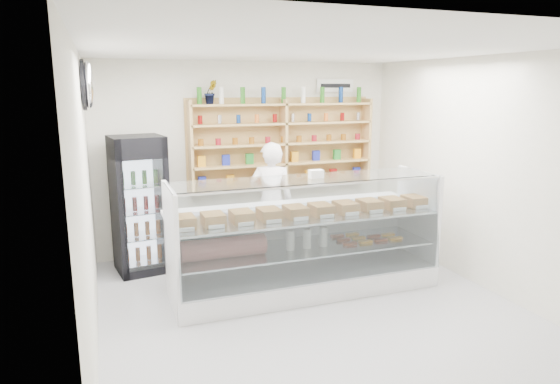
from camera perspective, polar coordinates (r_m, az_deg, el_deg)
name	(u,v)px	position (r m, az deg, el deg)	size (l,w,h in m)	color
room	(317,188)	(5.22, 4.21, 0.50)	(5.00, 5.00, 5.00)	#A9A9AE
display_counter	(304,260)	(6.10, 2.81, -7.79)	(3.20, 0.96, 1.39)	white
shop_worker	(271,202)	(7.01, -1.02, -1.14)	(0.62, 0.41, 1.69)	white
drinks_cooler	(140,204)	(6.83, -15.75, -1.38)	(0.74, 0.73, 1.82)	black
wall_shelving	(284,144)	(7.52, 0.41, 5.53)	(2.84, 0.28, 1.33)	tan
potted_plant	(211,92)	(7.17, -7.93, 11.26)	(0.18, 0.15, 0.33)	#1E6626
security_mirror	(88,85)	(5.86, -21.06, 11.33)	(0.15, 0.50, 0.50)	silver
wall_sign	(335,86)	(7.95, 6.31, 11.98)	(0.62, 0.03, 0.20)	white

